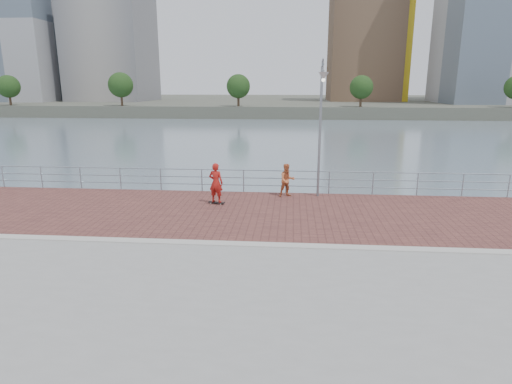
# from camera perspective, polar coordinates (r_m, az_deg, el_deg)

# --- Properties ---
(water) EXTENTS (400.00, 400.00, 0.00)m
(water) POSITION_cam_1_polar(r_m,az_deg,el_deg) (14.96, -0.67, -14.28)
(water) COLOR slate
(water) RESTS_ON ground
(seawall) EXTENTS (40.00, 24.00, 2.00)m
(seawall) POSITION_cam_1_polar(r_m,az_deg,el_deg) (10.24, -3.58, -22.70)
(seawall) COLOR gray
(seawall) RESTS_ON ground
(brick_lane) EXTENTS (40.00, 6.80, 0.02)m
(brick_lane) POSITION_cam_1_polar(r_m,az_deg,el_deg) (17.50, 0.44, -2.80)
(brick_lane) COLOR brown
(brick_lane) RESTS_ON seawall
(curb) EXTENTS (40.00, 0.40, 0.06)m
(curb) POSITION_cam_1_polar(r_m,az_deg,el_deg) (14.11, -0.69, -7.01)
(curb) COLOR #B7B5AD
(curb) RESTS_ON seawall
(far_shore) EXTENTS (320.00, 95.00, 2.50)m
(far_shore) POSITION_cam_1_polar(r_m,az_deg,el_deg) (135.71, 4.38, 11.76)
(far_shore) COLOR #4C5142
(far_shore) RESTS_ON ground
(guardrail) EXTENTS (39.06, 0.06, 1.13)m
(guardrail) POSITION_cam_1_polar(r_m,az_deg,el_deg) (20.61, 1.17, 1.78)
(guardrail) COLOR #8C9EA8
(guardrail) RESTS_ON brick_lane
(street_lamp) EXTENTS (0.43, 1.25, 5.91)m
(street_lamp) POSITION_cam_1_polar(r_m,az_deg,el_deg) (19.21, 8.73, 11.29)
(street_lamp) COLOR gray
(street_lamp) RESTS_ON brick_lane
(skateboard) EXTENTS (0.76, 0.35, 0.08)m
(skateboard) POSITION_cam_1_polar(r_m,az_deg,el_deg) (18.82, -5.30, -1.40)
(skateboard) COLOR black
(skateboard) RESTS_ON brick_lane
(skateboarder) EXTENTS (0.71, 0.55, 1.74)m
(skateboarder) POSITION_cam_1_polar(r_m,az_deg,el_deg) (18.60, -5.37, 1.24)
(skateboarder) COLOR #B41D18
(skateboarder) RESTS_ON skateboard
(bystander) EXTENTS (0.90, 0.80, 1.54)m
(bystander) POSITION_cam_1_polar(r_m,az_deg,el_deg) (19.89, 4.17, 1.58)
(bystander) COLOR #CE6B3C
(bystander) RESTS_ON brick_lane
(skyline) EXTENTS (233.00, 41.00, 71.21)m
(skyline) POSITION_cam_1_polar(r_m,az_deg,el_deg) (122.94, 21.24, 22.20)
(skyline) COLOR #ADA38E
(skyline) RESTS_ON far_shore
(shoreline_trees) EXTENTS (144.79, 5.19, 6.93)m
(shoreline_trees) POSITION_cam_1_polar(r_m,az_deg,el_deg) (90.11, 6.34, 13.81)
(shoreline_trees) COLOR #473323
(shoreline_trees) RESTS_ON far_shore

